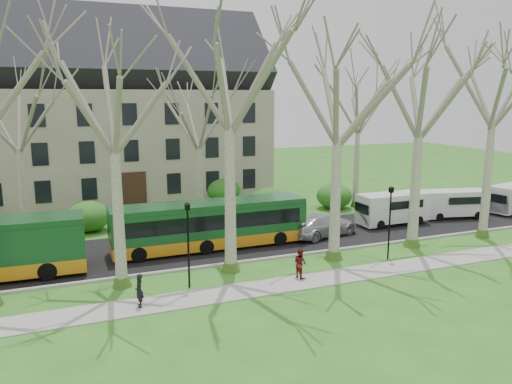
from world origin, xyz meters
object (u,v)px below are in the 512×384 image
Objects in this scene: van_a at (393,209)px; van_b at (454,204)px; pedestrian_b at (300,263)px; pedestrian_a at (139,290)px; sedan at (322,225)px; bus_follow at (210,224)px.

van_b is (5.72, -0.05, -0.08)m from van_a.
pedestrian_a is at bearing 80.16° from pedestrian_b.
van_a is 13.63m from pedestrian_b.
van_a is 1.07× the size of van_b.
sedan is at bearing -172.85° from van_a.
bus_follow is 14.32m from van_a.
pedestrian_b is at bearing -143.78° from van_b.
van_a reaches higher than pedestrian_b.
bus_follow reaches higher than pedestrian_a.
bus_follow is 7.41m from pedestrian_b.
bus_follow reaches higher than sedan.
van_a is 3.40× the size of pedestrian_b.
bus_follow is 20.03m from van_b.
van_b is 3.17× the size of pedestrian_b.
bus_follow reaches higher than pedestrian_b.
pedestrian_b is (2.88, -6.79, -0.74)m from bus_follow.
van_b is 18.66m from pedestrian_b.
bus_follow is at bearing -165.38° from van_b.
pedestrian_b is at bearing 95.09° from pedestrian_a.
pedestrian_b is at bearing 128.42° from sedan.
van_b is at bearing 1.54° from bus_follow.
pedestrian_a is (-25.58, -8.01, -0.32)m from van_b.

